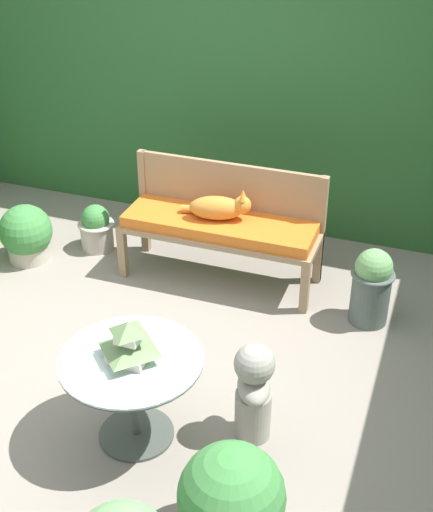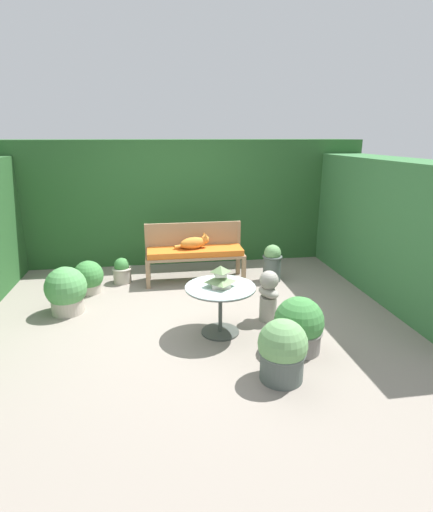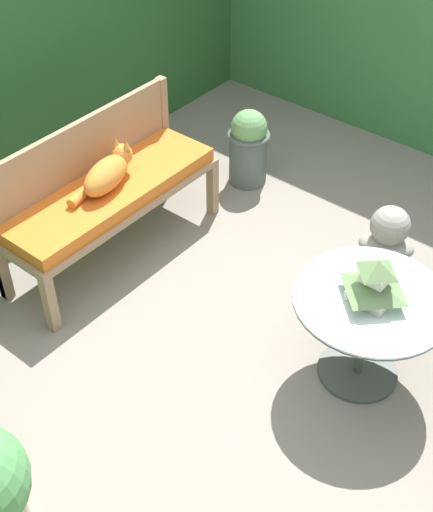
# 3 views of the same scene
# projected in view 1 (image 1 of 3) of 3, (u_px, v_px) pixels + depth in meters

# --- Properties ---
(ground) EXTENTS (30.00, 30.00, 0.00)m
(ground) POSITION_uv_depth(u_px,v_px,m) (137.00, 359.00, 4.65)
(ground) COLOR gray
(foliage_hedge_back) EXTENTS (6.40, 1.05, 2.08)m
(foliage_hedge_back) POSITION_uv_depth(u_px,v_px,m) (255.00, 89.00, 6.17)
(foliage_hedge_back) COLOR #285628
(foliage_hedge_back) RESTS_ON ground
(garden_bench) EXTENTS (1.48, 0.48, 0.52)m
(garden_bench) POSITION_uv_depth(u_px,v_px,m) (220.00, 229.00, 5.27)
(garden_bench) COLOR #937556
(garden_bench) RESTS_ON ground
(bench_backrest) EXTENTS (1.48, 0.06, 0.87)m
(bench_backrest) POSITION_uv_depth(u_px,v_px,m) (230.00, 193.00, 5.35)
(bench_backrest) COLOR #937556
(bench_backrest) RESTS_ON ground
(cat) EXTENTS (0.53, 0.27, 0.23)m
(cat) POSITION_uv_depth(u_px,v_px,m) (219.00, 207.00, 5.18)
(cat) COLOR orange
(cat) RESTS_ON garden_bench
(patio_table) EXTENTS (0.78, 0.78, 0.56)m
(patio_table) POSITION_uv_depth(u_px,v_px,m) (132.00, 375.00, 3.85)
(patio_table) COLOR #424742
(patio_table) RESTS_ON ground
(pagoda_birdhouse) EXTENTS (0.27, 0.27, 0.24)m
(pagoda_birdhouse) POSITION_uv_depth(u_px,v_px,m) (129.00, 343.00, 3.73)
(pagoda_birdhouse) COLOR beige
(pagoda_birdhouse) RESTS_ON patio_table
(garden_bust) EXTENTS (0.28, 0.36, 0.63)m
(garden_bust) POSITION_uv_depth(u_px,v_px,m) (254.00, 389.00, 3.91)
(garden_bust) COLOR gray
(garden_bust) RESTS_ON ground
(potted_plant_patio_mid) EXTENTS (0.51, 0.51, 0.58)m
(potted_plant_patio_mid) POSITION_uv_depth(u_px,v_px,m) (231.00, 505.00, 3.33)
(potted_plant_patio_mid) COLOR slate
(potted_plant_patio_mid) RESTS_ON ground
(potted_plant_table_near) EXTENTS (0.30, 0.30, 0.57)m
(potted_plant_table_near) POSITION_uv_depth(u_px,v_px,m) (372.00, 285.00, 4.87)
(potted_plant_table_near) COLOR #4C5651
(potted_plant_table_near) RESTS_ON ground
(potted_plant_bench_left) EXTENTS (0.42, 0.42, 0.47)m
(potted_plant_bench_left) POSITION_uv_depth(u_px,v_px,m) (26.00, 235.00, 5.62)
(potted_plant_bench_left) COLOR #ADA393
(potted_plant_bench_left) RESTS_ON ground
(potted_plant_table_far) EXTENTS (0.30, 0.30, 0.39)m
(potted_plant_table_far) POSITION_uv_depth(u_px,v_px,m) (96.00, 228.00, 5.80)
(potted_plant_table_far) COLOR #ADA393
(potted_plant_table_far) RESTS_ON ground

